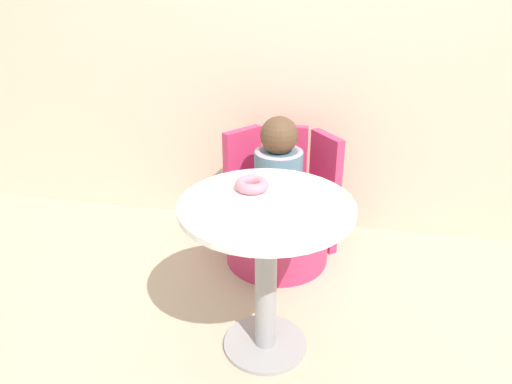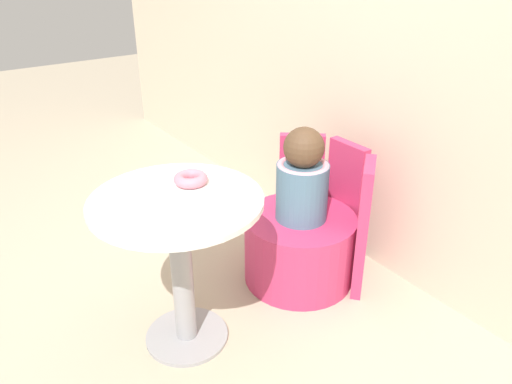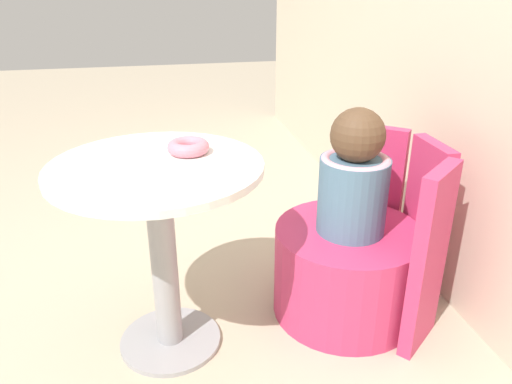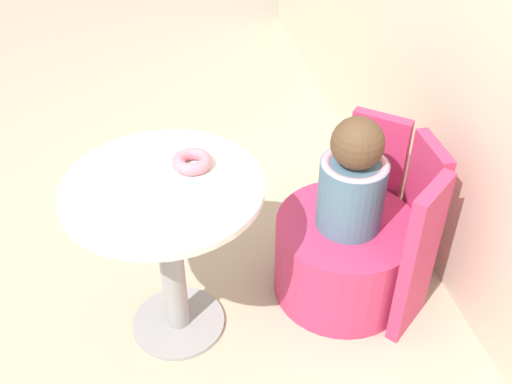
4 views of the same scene
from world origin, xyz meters
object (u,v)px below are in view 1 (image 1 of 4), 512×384
object	(u,v)px
tub_chair	(277,230)
child_figure	(279,164)
donut	(252,185)

from	to	relation	value
tub_chair	child_figure	xyz separation A→B (m)	(0.00, 0.00, 0.39)
tub_chair	child_figure	bearing A→B (deg)	0.00
tub_chair	donut	distance (m)	0.79
tub_chair	donut	size ratio (longest dim) A/B	4.06
child_figure	donut	bearing A→B (deg)	-92.30
tub_chair	donut	world-z (taller)	donut
tub_chair	donut	xyz separation A→B (m)	(-0.02, -0.58, 0.54)
donut	child_figure	bearing A→B (deg)	87.70
child_figure	donut	size ratio (longest dim) A/B	3.38
tub_chair	child_figure	world-z (taller)	child_figure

